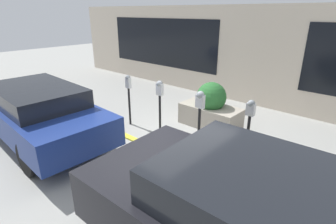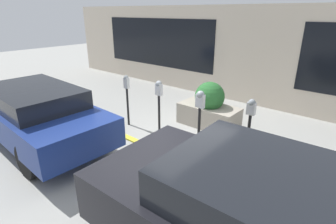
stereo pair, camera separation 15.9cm
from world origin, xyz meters
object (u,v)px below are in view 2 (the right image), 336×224
object	(u,v)px
parking_meter_second	(200,108)
parked_car_front	(248,215)
parking_meter_nearest	(250,122)
parked_car_middle	(34,112)
parking_meter_fourth	(127,92)
planter_box	(209,108)
parking_meter_middle	(159,97)

from	to	relation	value
parking_meter_second	parked_car_front	bearing A→B (deg)	135.18
parking_meter_nearest	parked_car_middle	distance (m)	4.96
parking_meter_fourth	parking_meter_nearest	bearing A→B (deg)	-179.55
parking_meter_second	parked_car_middle	size ratio (longest dim) A/B	0.30
planter_box	parked_car_middle	distance (m)	4.45
parking_meter_middle	parked_car_front	bearing A→B (deg)	147.89
parking_meter_nearest	parking_meter_second	distance (m)	1.12
parking_meter_second	parked_car_front	world-z (taller)	parked_car_front
parked_car_front	parked_car_middle	world-z (taller)	parked_car_front
parking_meter_nearest	parked_car_front	bearing A→B (deg)	114.28
planter_box	parked_car_front	xyz separation A→B (m)	(-2.67, 3.44, 0.28)
parking_meter_fourth	parking_meter_middle	bearing A→B (deg)	-179.88
parking_meter_middle	parked_car_middle	world-z (taller)	parking_meter_middle
parking_meter_nearest	parking_meter_second	world-z (taller)	parking_meter_nearest
parking_meter_middle	parking_meter_fourth	bearing A→B (deg)	0.12
parking_meter_second	planter_box	size ratio (longest dim) A/B	0.88
parking_meter_second	parked_car_front	xyz separation A→B (m)	(-2.05, 2.03, -0.26)
parking_meter_nearest	parked_car_middle	xyz separation A→B (m)	(4.48, 2.12, -0.29)
parking_meter_second	parking_meter_fourth	bearing A→B (deg)	0.16
parking_meter_middle	parked_car_front	distance (m)	3.83
planter_box	parked_car_middle	bearing A→B (deg)	51.91
planter_box	parked_car_front	distance (m)	4.36
planter_box	parked_car_middle	world-z (taller)	parked_car_middle
parking_meter_fourth	parked_car_middle	xyz separation A→B (m)	(1.00, 2.09, -0.22)
parking_meter_second	parked_car_middle	distance (m)	3.97
parking_meter_second	parked_car_middle	xyz separation A→B (m)	(3.36, 2.10, -0.31)
parking_meter_second	parking_meter_middle	distance (m)	1.19
parking_meter_middle	parked_car_middle	bearing A→B (deg)	43.88
parking_meter_nearest	planter_box	bearing A→B (deg)	-38.55
parking_meter_fourth	parked_car_middle	size ratio (longest dim) A/B	0.30
planter_box	parking_meter_middle	bearing A→B (deg)	68.00
parking_meter_middle	planter_box	world-z (taller)	parking_meter_middle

